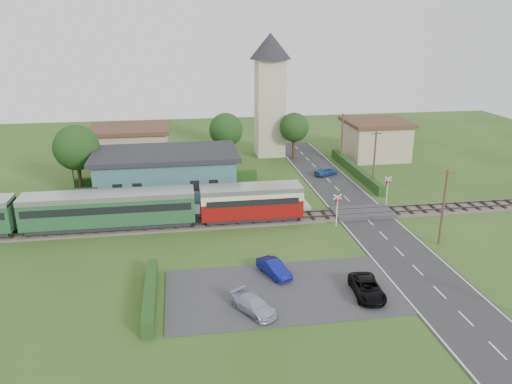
{
  "coord_description": "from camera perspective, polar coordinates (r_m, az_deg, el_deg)",
  "views": [
    {
      "loc": [
        -8.47,
        -43.88,
        18.86
      ],
      "look_at": [
        -0.87,
        4.0,
        2.4
      ],
      "focal_mm": 35.0,
      "sensor_mm": 36.0,
      "label": 1
    }
  ],
  "objects": [
    {
      "name": "hedge_station",
      "position": [
        62.13,
        -10.04,
        1.42
      ],
      "size": [
        22.0,
        0.8,
        1.3
      ],
      "primitive_type": "cube",
      "color": "#193814",
      "rests_on": "ground"
    },
    {
      "name": "road",
      "position": [
        51.2,
        12.84,
        -3.32
      ],
      "size": [
        6.0,
        70.0,
        0.05
      ],
      "primitive_type": "cube",
      "color": "#28282B",
      "rests_on": "ground"
    },
    {
      "name": "streetlamp_east",
      "position": [
        76.63,
        9.87,
        6.57
      ],
      "size": [
        0.3,
        0.3,
        5.15
      ],
      "color": "#3F3F47",
      "rests_on": "ground"
    },
    {
      "name": "platform",
      "position": [
        52.52,
        -10.11,
        -2.33
      ],
      "size": [
        30.0,
        3.0,
        0.45
      ],
      "primitive_type": "cube",
      "color": "gray",
      "rests_on": "ground"
    },
    {
      "name": "crossing_signal_far",
      "position": [
        55.65,
        14.81,
        0.63
      ],
      "size": [
        0.84,
        0.28,
        3.28
      ],
      "color": "silver",
      "rests_on": "ground"
    },
    {
      "name": "hedge_roadside",
      "position": [
        66.58,
        11.27,
        2.47
      ],
      "size": [
        0.8,
        18.0,
        1.2
      ],
      "primitive_type": "cube",
      "color": "#193814",
      "rests_on": "ground"
    },
    {
      "name": "crossing_deck",
      "position": [
        52.85,
        12.07,
        -2.32
      ],
      "size": [
        6.2,
        3.4,
        0.45
      ],
      "primitive_type": "cube",
      "color": "#333335",
      "rests_on": "ground"
    },
    {
      "name": "car_park_blue",
      "position": [
        39.5,
        2.07,
        -8.68
      ],
      "size": [
        2.47,
        3.79,
        1.18
      ],
      "primitive_type": "imported",
      "rotation": [
        0.0,
        0.0,
        0.38
      ],
      "color": "navy",
      "rests_on": "car_park"
    },
    {
      "name": "railway_track",
      "position": [
        50.28,
        1.33,
        -3.14
      ],
      "size": [
        76.0,
        3.2,
        0.49
      ],
      "color": "#4C443D",
      "rests_on": "ground"
    },
    {
      "name": "tree_b",
      "position": [
        68.6,
        -3.45,
        7.08
      ],
      "size": [
        4.6,
        4.6,
        7.34
      ],
      "color": "#332316",
      "rests_on": "ground"
    },
    {
      "name": "utility_pole_c",
      "position": [
        60.41,
        13.37,
        3.64
      ],
      "size": [
        1.4,
        0.22,
        7.0
      ],
      "color": "#473321",
      "rests_on": "ground"
    },
    {
      "name": "car_on_road",
      "position": [
        65.39,
        8.02,
        2.36
      ],
      "size": [
        3.5,
        2.55,
        1.11
      ],
      "primitive_type": "imported",
      "rotation": [
        0.0,
        0.0,
        2.0
      ],
      "color": "#234F86",
      "rests_on": "road"
    },
    {
      "name": "pedestrian_near",
      "position": [
        52.02,
        -0.55,
        -0.91
      ],
      "size": [
        0.74,
        0.57,
        1.8
      ],
      "primitive_type": "imported",
      "rotation": [
        0.0,
        0.0,
        2.9
      ],
      "color": "gray",
      "rests_on": "platform"
    },
    {
      "name": "tree_c",
      "position": [
        72.23,
        4.37,
        7.36
      ],
      "size": [
        4.2,
        4.2,
        6.78
      ],
      "color": "#332316",
      "rests_on": "ground"
    },
    {
      "name": "ground",
      "position": [
        48.51,
        1.76,
        -4.13
      ],
      "size": [
        120.0,
        120.0,
        0.0
      ],
      "primitive_type": "plane",
      "color": "#2D4C19"
    },
    {
      "name": "train",
      "position": [
        49.83,
        -20.03,
        -1.99
      ],
      "size": [
        43.2,
        2.9,
        3.4
      ],
      "color": "#232328",
      "rests_on": "ground"
    },
    {
      "name": "car_park_silver",
      "position": [
        34.87,
        -0.29,
        -12.77
      ],
      "size": [
        3.26,
        4.02,
        1.09
      ],
      "primitive_type": "imported",
      "rotation": [
        0.0,
        0.0,
        0.54
      ],
      "color": "#A9B0C5",
      "rests_on": "car_park"
    },
    {
      "name": "pedestrian_far",
      "position": [
        52.11,
        -17.48,
        -1.82
      ],
      "size": [
        0.9,
        1.01,
        1.73
      ],
      "primitive_type": "imported",
      "rotation": [
        0.0,
        0.0,
        1.91
      ],
      "color": "gray",
      "rests_on": "platform"
    },
    {
      "name": "equipment_hut",
      "position": [
        52.84,
        -18.9,
        -1.19
      ],
      "size": [
        2.3,
        2.3,
        2.55
      ],
      "color": "#BFB899",
      "rests_on": "platform"
    },
    {
      "name": "hedge_carpark",
      "position": [
        36.83,
        -11.99,
        -11.43
      ],
      "size": [
        0.8,
        9.0,
        1.2
      ],
      "primitive_type": "cube",
      "color": "#193814",
      "rests_on": "ground"
    },
    {
      "name": "car_park",
      "position": [
        37.67,
        2.92,
        -11.25
      ],
      "size": [
        17.0,
        9.0,
        0.08
      ],
      "primitive_type": "cube",
      "color": "#333335",
      "rests_on": "ground"
    },
    {
      "name": "streetlamp_west",
      "position": [
        67.18,
        -20.42,
        3.95
      ],
      "size": [
        0.3,
        0.3,
        5.15
      ],
      "color": "#3F3F47",
      "rests_on": "ground"
    },
    {
      "name": "house_west",
      "position": [
        71.03,
        -14.12,
        5.11
      ],
      "size": [
        10.8,
        8.8,
        5.5
      ],
      "color": "tan",
      "rests_on": "ground"
    },
    {
      "name": "utility_pole_b",
      "position": [
        46.7,
        20.63,
        -1.54
      ],
      "size": [
        1.4,
        0.22,
        7.0
      ],
      "color": "#473321",
      "rests_on": "ground"
    },
    {
      "name": "house_east",
      "position": [
        75.34,
        13.48,
        5.93
      ],
      "size": [
        8.8,
        8.8,
        5.5
      ],
      "color": "tan",
      "rests_on": "ground"
    },
    {
      "name": "car_park_dark",
      "position": [
        37.64,
        12.58,
        -10.64
      ],
      "size": [
        2.33,
        4.42,
        1.19
      ],
      "primitive_type": "imported",
      "rotation": [
        0.0,
        0.0,
        -0.09
      ],
      "color": "black",
      "rests_on": "car_park"
    },
    {
      "name": "crossing_signal_near",
      "position": [
        48.89,
        9.26,
        -1.5
      ],
      "size": [
        0.84,
        0.28,
        3.28
      ],
      "color": "silver",
      "rests_on": "ground"
    },
    {
      "name": "church_tower",
      "position": [
        73.64,
        1.61,
        12.02
      ],
      "size": [
        6.0,
        6.0,
        17.6
      ],
      "color": "#BFB899",
      "rests_on": "ground"
    },
    {
      "name": "tree_a",
      "position": [
        60.54,
        -19.83,
        4.77
      ],
      "size": [
        5.2,
        5.2,
        8.0
      ],
      "color": "#332316",
      "rests_on": "ground"
    },
    {
      "name": "utility_pole_d",
      "position": [
        71.32,
        9.79,
        6.15
      ],
      "size": [
        1.4,
        0.22,
        7.0
      ],
      "color": "#473321",
      "rests_on": "ground"
    },
    {
      "name": "station_building",
      "position": [
        57.23,
        -10.19,
        2.04
      ],
      "size": [
        16.0,
        9.0,
        5.3
      ],
      "color": "#427472",
      "rests_on": "ground"
    }
  ]
}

